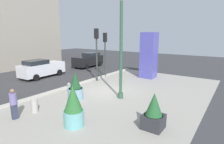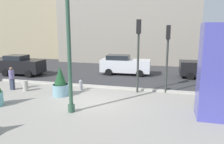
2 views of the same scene
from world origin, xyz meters
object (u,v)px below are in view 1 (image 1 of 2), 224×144
(pedestrian_on_sidewalk, at_px, (14,103))
(car_far_lane, at_px, (42,68))
(traffic_light_corner, at_px, (97,46))
(lamp_post, at_px, (121,51))
(art_pillar_blue, at_px, (149,55))
(potted_plant_near_right, at_px, (73,107))
(fire_hydrant, at_px, (69,88))
(car_curb_west, at_px, (88,60))
(concrete_bollard, at_px, (34,106))
(traffic_light_far_side, at_px, (105,47))
(potted_plant_near_left, at_px, (75,87))
(potted_plant_by_pillar, at_px, (154,113))

(pedestrian_on_sidewalk, bearing_deg, car_far_lane, 47.57)
(traffic_light_corner, bearing_deg, lamp_post, -122.52)
(art_pillar_blue, bearing_deg, traffic_light_corner, 140.32)
(potted_plant_near_right, xyz_separation_m, fire_hydrant, (3.48, 4.19, -0.59))
(traffic_light_corner, distance_m, pedestrian_on_sidewalk, 9.12)
(potted_plant_near_right, height_order, car_curb_west, potted_plant_near_right)
(fire_hydrant, height_order, car_far_lane, car_far_lane)
(potted_plant_near_right, xyz_separation_m, pedestrian_on_sidewalk, (-1.25, 3.06, -0.06))
(concrete_bollard, distance_m, car_curb_west, 14.81)
(concrete_bollard, height_order, traffic_light_far_side, traffic_light_far_side)
(concrete_bollard, bearing_deg, traffic_light_far_side, 12.44)
(potted_plant_near_left, bearing_deg, potted_plant_by_pillar, -97.46)
(lamp_post, relative_size, car_far_lane, 1.43)
(potted_plant_by_pillar, bearing_deg, concrete_bollard, 108.56)
(traffic_light_far_side, relative_size, traffic_light_corner, 0.93)
(lamp_post, bearing_deg, fire_hydrant, 105.81)
(potted_plant_by_pillar, height_order, fire_hydrant, potted_plant_by_pillar)
(art_pillar_blue, bearing_deg, lamp_post, -171.46)
(traffic_light_far_side, height_order, traffic_light_corner, traffic_light_corner)
(art_pillar_blue, distance_m, traffic_light_far_side, 4.47)
(fire_hydrant, distance_m, car_curb_west, 11.11)
(art_pillar_blue, height_order, potted_plant_near_right, art_pillar_blue)
(lamp_post, distance_m, car_curb_west, 13.20)
(potted_plant_by_pillar, xyz_separation_m, traffic_light_corner, (5.46, 7.89, 2.46))
(concrete_bollard, bearing_deg, fire_hydrant, 17.89)
(potted_plant_near_right, bearing_deg, art_pillar_blue, 6.38)
(concrete_bollard, xyz_separation_m, traffic_light_corner, (7.56, 1.65, 2.88))
(art_pillar_blue, bearing_deg, potted_plant_by_pillar, -154.67)
(potted_plant_near_left, xyz_separation_m, traffic_light_corner, (4.69, 1.99, 2.44))
(traffic_light_corner, relative_size, car_curb_west, 1.09)
(car_far_lane, distance_m, pedestrian_on_sidewalk, 9.82)
(pedestrian_on_sidewalk, bearing_deg, concrete_bollard, -2.21)
(potted_plant_near_left, xyz_separation_m, traffic_light_far_side, (6.55, 2.42, 2.21))
(concrete_bollard, xyz_separation_m, traffic_light_far_side, (9.42, 2.08, 2.65))
(potted_plant_by_pillar, height_order, potted_plant_near_right, potted_plant_near_right)
(car_curb_west, height_order, pedestrian_on_sidewalk, car_curb_west)
(potted_plant_near_right, bearing_deg, car_far_lane, 62.46)
(lamp_post, height_order, potted_plant_near_left, lamp_post)
(art_pillar_blue, bearing_deg, car_curb_west, 82.82)
(fire_hydrant, bearing_deg, lamp_post, -74.19)
(lamp_post, relative_size, pedestrian_on_sidewalk, 4.08)
(potted_plant_near_right, bearing_deg, concrete_bollard, 92.88)
(lamp_post, xyz_separation_m, concrete_bollard, (-4.75, 2.77, -2.88))
(lamp_post, xyz_separation_m, traffic_light_corner, (2.81, 4.41, -0.01))
(traffic_light_corner, xyz_separation_m, pedestrian_on_sidewalk, (-8.66, -1.61, -2.34))
(potted_plant_near_left, height_order, traffic_light_far_side, traffic_light_far_side)
(art_pillar_blue, bearing_deg, fire_hydrant, 160.05)
(car_curb_west, bearing_deg, traffic_light_far_side, -122.16)
(fire_hydrant, bearing_deg, car_far_lane, 72.79)
(art_pillar_blue, bearing_deg, potted_plant_near_right, -173.62)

